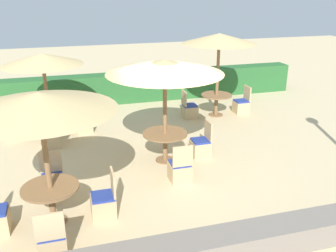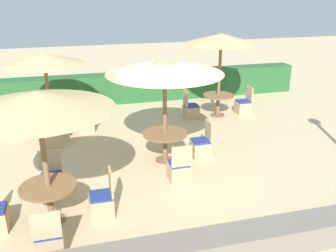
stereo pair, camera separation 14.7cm
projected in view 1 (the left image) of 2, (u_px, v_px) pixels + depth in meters
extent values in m
plane|color=#D1BA8C|center=(175.00, 169.00, 9.04)|extent=(40.00, 40.00, 0.00)
cube|color=#28602D|center=(130.00, 87.00, 14.09)|extent=(13.00, 0.70, 1.08)
cube|color=slate|center=(231.00, 244.00, 6.09)|extent=(10.00, 0.56, 0.46)
cylinder|color=olive|center=(47.00, 97.00, 10.69)|extent=(0.10, 0.10, 2.33)
cone|color=tan|center=(42.00, 59.00, 10.30)|extent=(2.24, 2.24, 0.32)
cylinder|color=olive|center=(51.00, 134.00, 11.10)|extent=(0.48, 0.48, 0.03)
cylinder|color=olive|center=(50.00, 124.00, 10.99)|extent=(0.12, 0.12, 0.67)
cylinder|color=olive|center=(49.00, 113.00, 10.86)|extent=(0.99, 0.99, 0.04)
cube|color=tan|center=(85.00, 125.00, 11.27)|extent=(0.46, 0.46, 0.40)
cube|color=#233893|center=(84.00, 118.00, 11.19)|extent=(0.42, 0.42, 0.05)
cube|color=tan|center=(91.00, 109.00, 11.15)|extent=(0.04, 0.46, 0.48)
cube|color=tan|center=(14.00, 132.00, 10.76)|extent=(0.46, 0.46, 0.40)
cube|color=#233893|center=(13.00, 125.00, 10.68)|extent=(0.42, 0.42, 0.05)
cube|color=tan|center=(4.00, 117.00, 10.53)|extent=(0.04, 0.46, 0.48)
cube|color=tan|center=(52.00, 141.00, 10.18)|extent=(0.46, 0.46, 0.40)
cube|color=#233893|center=(51.00, 133.00, 10.10)|extent=(0.42, 0.42, 0.05)
cube|color=tan|center=(50.00, 126.00, 9.82)|extent=(0.46, 0.04, 0.48)
cube|color=tan|center=(50.00, 119.00, 11.83)|extent=(0.46, 0.46, 0.40)
cube|color=#233893|center=(49.00, 112.00, 11.75)|extent=(0.42, 0.42, 0.05)
cube|color=tan|center=(48.00, 102.00, 11.84)|extent=(0.46, 0.04, 0.48)
cylinder|color=olive|center=(217.00, 77.00, 12.26)|extent=(0.10, 0.10, 2.66)
cone|color=tan|center=(219.00, 38.00, 11.82)|extent=(2.38, 2.38, 0.32)
cylinder|color=olive|center=(216.00, 115.00, 12.73)|extent=(0.48, 0.48, 0.03)
cylinder|color=olive|center=(216.00, 106.00, 12.62)|extent=(0.12, 0.12, 0.69)
cylinder|color=olive|center=(217.00, 95.00, 12.48)|extent=(1.02, 1.02, 0.04)
cube|color=tan|center=(190.00, 112.00, 12.46)|extent=(0.46, 0.46, 0.40)
cube|color=#233893|center=(190.00, 105.00, 12.38)|extent=(0.42, 0.42, 0.05)
cube|color=tan|center=(184.00, 98.00, 12.23)|extent=(0.04, 0.46, 0.48)
cube|color=tan|center=(241.00, 107.00, 12.92)|extent=(0.46, 0.46, 0.40)
cube|color=#233893|center=(241.00, 101.00, 12.84)|extent=(0.42, 0.42, 0.05)
cube|color=tan|center=(247.00, 93.00, 12.80)|extent=(0.04, 0.46, 0.48)
cylinder|color=olive|center=(47.00, 163.00, 6.61)|extent=(0.10, 0.10, 2.46)
cone|color=tan|center=(39.00, 101.00, 6.20)|extent=(2.62, 2.62, 0.32)
cylinder|color=olive|center=(54.00, 221.00, 7.05)|extent=(0.48, 0.48, 0.03)
cylinder|color=olive|center=(52.00, 206.00, 6.92)|extent=(0.12, 0.12, 0.72)
cylinder|color=olive|center=(50.00, 188.00, 6.79)|extent=(1.04, 1.04, 0.04)
cube|color=tan|center=(103.00, 206.00, 7.18)|extent=(0.46, 0.46, 0.40)
cube|color=#233893|center=(103.00, 196.00, 7.10)|extent=(0.42, 0.42, 0.05)
cube|color=tan|center=(113.00, 183.00, 7.06)|extent=(0.04, 0.46, 0.48)
cube|color=tan|center=(53.00, 244.00, 6.14)|extent=(0.46, 0.46, 0.40)
cube|color=#233893|center=(51.00, 233.00, 6.06)|extent=(0.42, 0.42, 0.05)
cube|color=tan|center=(49.00, 227.00, 5.78)|extent=(0.46, 0.04, 0.48)
cube|color=tan|center=(53.00, 187.00, 7.88)|extent=(0.46, 0.46, 0.40)
cube|color=#233893|center=(52.00, 177.00, 7.80)|extent=(0.42, 0.42, 0.05)
cube|color=tan|center=(51.00, 161.00, 7.89)|extent=(0.46, 0.04, 0.48)
cylinder|color=olive|center=(165.00, 114.00, 9.05)|extent=(0.10, 0.10, 2.49)
cone|color=tan|center=(165.00, 66.00, 8.63)|extent=(2.77, 2.77, 0.32)
cylinder|color=olive|center=(165.00, 160.00, 9.49)|extent=(0.48, 0.48, 0.03)
cylinder|color=olive|center=(165.00, 148.00, 9.37)|extent=(0.12, 0.12, 0.72)
cylinder|color=olive|center=(165.00, 134.00, 9.23)|extent=(1.11, 1.11, 0.04)
cube|color=tan|center=(180.00, 172.00, 8.49)|extent=(0.46, 0.46, 0.40)
cube|color=#233893|center=(180.00, 163.00, 8.41)|extent=(0.42, 0.42, 0.05)
cube|color=tan|center=(183.00, 156.00, 8.12)|extent=(0.46, 0.04, 0.48)
cube|color=tan|center=(200.00, 149.00, 9.69)|extent=(0.46, 0.46, 0.40)
cube|color=#233893|center=(200.00, 141.00, 9.61)|extent=(0.42, 0.42, 0.05)
cube|color=tan|center=(208.00, 130.00, 9.57)|extent=(0.04, 0.46, 0.48)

